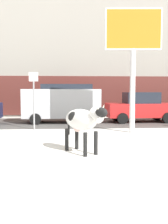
# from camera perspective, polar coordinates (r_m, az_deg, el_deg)

# --- Properties ---
(ground_plane) EXTENTS (120.00, 120.00, 0.00)m
(ground_plane) POSITION_cam_1_polar(r_m,az_deg,el_deg) (8.08, 2.78, -9.03)
(ground_plane) COLOR white
(road_strip) EXTENTS (60.00, 5.60, 0.01)m
(road_strip) POSITION_cam_1_polar(r_m,az_deg,el_deg) (16.29, -0.61, -2.22)
(road_strip) COLOR #514F4C
(road_strip) RESTS_ON ground
(building_facade) EXTENTS (44.00, 6.10, 13.00)m
(building_facade) POSITION_cam_1_polar(r_m,az_deg,el_deg) (22.95, -1.55, 15.95)
(building_facade) COLOR gray
(building_facade) RESTS_ON ground
(cow_holstein) EXTENTS (1.38, 1.82, 1.54)m
(cow_holstein) POSITION_cam_1_polar(r_m,az_deg,el_deg) (8.10, -0.55, -1.82)
(cow_holstein) COLOR silver
(cow_holstein) RESTS_ON ground
(billboard) EXTENTS (2.53, 0.40, 5.56)m
(billboard) POSITION_cam_1_polar(r_m,az_deg,el_deg) (12.57, 10.49, 15.49)
(billboard) COLOR silver
(billboard) RESTS_ON ground
(car_silver_van) EXTENTS (4.66, 2.25, 2.32)m
(car_silver_van) POSITION_cam_1_polar(r_m,az_deg,el_deg) (16.25, -4.77, 2.12)
(car_silver_van) COLOR #B7BABF
(car_silver_van) RESTS_ON ground
(car_red_sedan) EXTENTS (4.26, 2.10, 1.84)m
(car_red_sedan) POSITION_cam_1_polar(r_m,az_deg,el_deg) (16.85, 12.04, 0.98)
(car_red_sedan) COLOR red
(car_red_sedan) RESTS_ON ground
(pedestrian_near_billboard) EXTENTS (0.36, 0.24, 1.73)m
(pedestrian_near_billboard) POSITION_cam_1_polar(r_m,az_deg,el_deg) (19.41, -5.84, 1.41)
(pedestrian_near_billboard) COLOR #282833
(pedestrian_near_billboard) RESTS_ON ground
(street_sign) EXTENTS (0.44, 0.08, 2.82)m
(street_sign) POSITION_cam_1_polar(r_m,az_deg,el_deg) (13.33, -10.69, 3.42)
(street_sign) COLOR gray
(street_sign) RESTS_ON ground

